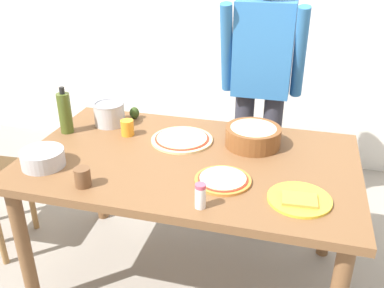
{
  "coord_description": "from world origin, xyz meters",
  "views": [
    {
      "loc": [
        0.48,
        -1.75,
        1.73
      ],
      "look_at": [
        0.0,
        0.05,
        0.81
      ],
      "focal_mm": 39.86,
      "sensor_mm": 36.0,
      "label": 1
    }
  ],
  "objects_px": {
    "person_cook": "(261,80)",
    "pizza_cooked_on_tray": "(223,180)",
    "dining_table": "(189,174)",
    "mixing_bowl_steel": "(43,158)",
    "plate_with_slice": "(299,199)",
    "cup_orange": "(127,128)",
    "popcorn_bowl": "(253,134)",
    "olive_oil_bottle": "(65,113)",
    "salt_shaker": "(200,196)",
    "pizza_raw_on_board": "(182,139)",
    "steel_pot": "(109,114)",
    "avocado": "(134,113)",
    "cup_small_brown": "(83,177)"
  },
  "relations": [
    {
      "from": "plate_with_slice",
      "to": "mixing_bowl_steel",
      "type": "bearing_deg",
      "value": -179.56
    },
    {
      "from": "pizza_cooked_on_tray",
      "to": "cup_small_brown",
      "type": "height_order",
      "value": "cup_small_brown"
    },
    {
      "from": "plate_with_slice",
      "to": "cup_orange",
      "type": "bearing_deg",
      "value": 155.99
    },
    {
      "from": "popcorn_bowl",
      "to": "salt_shaker",
      "type": "bearing_deg",
      "value": -101.71
    },
    {
      "from": "pizza_cooked_on_tray",
      "to": "mixing_bowl_steel",
      "type": "height_order",
      "value": "mixing_bowl_steel"
    },
    {
      "from": "pizza_raw_on_board",
      "to": "olive_oil_bottle",
      "type": "relative_size",
      "value": 1.26
    },
    {
      "from": "pizza_cooked_on_tray",
      "to": "steel_pot",
      "type": "distance_m",
      "value": 0.87
    },
    {
      "from": "plate_with_slice",
      "to": "popcorn_bowl",
      "type": "xyz_separation_m",
      "value": [
        -0.25,
        0.46,
        0.05
      ]
    },
    {
      "from": "person_cook",
      "to": "cup_orange",
      "type": "relative_size",
      "value": 19.06
    },
    {
      "from": "person_cook",
      "to": "popcorn_bowl",
      "type": "height_order",
      "value": "person_cook"
    },
    {
      "from": "pizza_cooked_on_tray",
      "to": "avocado",
      "type": "height_order",
      "value": "avocado"
    },
    {
      "from": "plate_with_slice",
      "to": "steel_pot",
      "type": "bearing_deg",
      "value": 154.25
    },
    {
      "from": "dining_table",
      "to": "plate_with_slice",
      "type": "distance_m",
      "value": 0.59
    },
    {
      "from": "plate_with_slice",
      "to": "cup_orange",
      "type": "xyz_separation_m",
      "value": [
        -0.92,
        0.41,
        0.03
      ]
    },
    {
      "from": "dining_table",
      "to": "plate_with_slice",
      "type": "bearing_deg",
      "value": -24.72
    },
    {
      "from": "pizza_cooked_on_tray",
      "to": "mixing_bowl_steel",
      "type": "relative_size",
      "value": 1.25
    },
    {
      "from": "pizza_cooked_on_tray",
      "to": "cup_orange",
      "type": "xyz_separation_m",
      "value": [
        -0.59,
        0.34,
        0.03
      ]
    },
    {
      "from": "plate_with_slice",
      "to": "olive_oil_bottle",
      "type": "distance_m",
      "value": 1.31
    },
    {
      "from": "popcorn_bowl",
      "to": "person_cook",
      "type": "bearing_deg",
      "value": 93.33
    },
    {
      "from": "person_cook",
      "to": "salt_shaker",
      "type": "relative_size",
      "value": 15.28
    },
    {
      "from": "cup_orange",
      "to": "popcorn_bowl",
      "type": "bearing_deg",
      "value": 4.09
    },
    {
      "from": "pizza_raw_on_board",
      "to": "avocado",
      "type": "height_order",
      "value": "avocado"
    },
    {
      "from": "popcorn_bowl",
      "to": "salt_shaker",
      "type": "xyz_separation_m",
      "value": [
        -0.13,
        -0.6,
        -0.01
      ]
    },
    {
      "from": "cup_orange",
      "to": "salt_shaker",
      "type": "height_order",
      "value": "salt_shaker"
    },
    {
      "from": "plate_with_slice",
      "to": "steel_pot",
      "type": "relative_size",
      "value": 1.5
    },
    {
      "from": "person_cook",
      "to": "popcorn_bowl",
      "type": "bearing_deg",
      "value": -86.67
    },
    {
      "from": "person_cook",
      "to": "cup_orange",
      "type": "distance_m",
      "value": 0.88
    },
    {
      "from": "cup_small_brown",
      "to": "salt_shaker",
      "type": "bearing_deg",
      "value": -2.83
    },
    {
      "from": "person_cook",
      "to": "pizza_cooked_on_tray",
      "type": "distance_m",
      "value": 0.95
    },
    {
      "from": "pizza_raw_on_board",
      "to": "salt_shaker",
      "type": "height_order",
      "value": "salt_shaker"
    },
    {
      "from": "popcorn_bowl",
      "to": "olive_oil_bottle",
      "type": "xyz_separation_m",
      "value": [
        -1.0,
        -0.1,
        0.05
      ]
    },
    {
      "from": "mixing_bowl_steel",
      "to": "olive_oil_bottle",
      "type": "bearing_deg",
      "value": 103.32
    },
    {
      "from": "steel_pot",
      "to": "cup_orange",
      "type": "height_order",
      "value": "steel_pot"
    },
    {
      "from": "steel_pot",
      "to": "avocado",
      "type": "distance_m",
      "value": 0.16
    },
    {
      "from": "pizza_raw_on_board",
      "to": "popcorn_bowl",
      "type": "bearing_deg",
      "value": 6.58
    },
    {
      "from": "olive_oil_bottle",
      "to": "salt_shaker",
      "type": "distance_m",
      "value": 1.01
    },
    {
      "from": "popcorn_bowl",
      "to": "cup_small_brown",
      "type": "height_order",
      "value": "popcorn_bowl"
    },
    {
      "from": "popcorn_bowl",
      "to": "cup_small_brown",
      "type": "relative_size",
      "value": 3.29
    },
    {
      "from": "cup_orange",
      "to": "pizza_cooked_on_tray",
      "type": "bearing_deg",
      "value": -30.0
    },
    {
      "from": "mixing_bowl_steel",
      "to": "popcorn_bowl",
      "type": "bearing_deg",
      "value": 27.05
    },
    {
      "from": "pizza_raw_on_board",
      "to": "plate_with_slice",
      "type": "height_order",
      "value": "plate_with_slice"
    },
    {
      "from": "salt_shaker",
      "to": "avocado",
      "type": "distance_m",
      "value": 0.98
    },
    {
      "from": "pizza_raw_on_board",
      "to": "cup_orange",
      "type": "bearing_deg",
      "value": -178.92
    },
    {
      "from": "dining_table",
      "to": "cup_small_brown",
      "type": "bearing_deg",
      "value": -135.58
    },
    {
      "from": "dining_table",
      "to": "salt_shaker",
      "type": "xyz_separation_m",
      "value": [
        0.15,
        -0.39,
        0.14
      ]
    },
    {
      "from": "popcorn_bowl",
      "to": "plate_with_slice",
      "type": "bearing_deg",
      "value": -61.06
    },
    {
      "from": "person_cook",
      "to": "plate_with_slice",
      "type": "xyz_separation_m",
      "value": [
        0.28,
        -1.0,
        -0.17
      ]
    },
    {
      "from": "dining_table",
      "to": "mixing_bowl_steel",
      "type": "distance_m",
      "value": 0.7
    },
    {
      "from": "mixing_bowl_steel",
      "to": "cup_orange",
      "type": "xyz_separation_m",
      "value": [
        0.25,
        0.42,
        0.0
      ]
    },
    {
      "from": "olive_oil_bottle",
      "to": "salt_shaker",
      "type": "bearing_deg",
      "value": -30.1
    }
  ]
}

